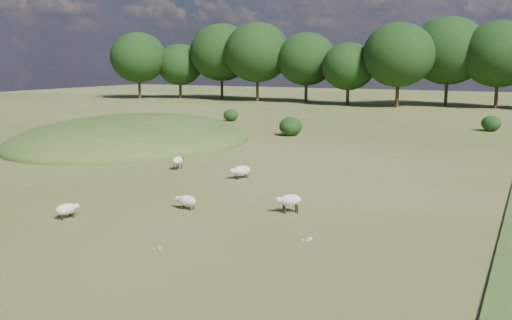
{
  "coord_description": "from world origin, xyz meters",
  "views": [
    {
      "loc": [
        14.46,
        -21.02,
        5.84
      ],
      "look_at": [
        2.0,
        4.0,
        1.0
      ],
      "focal_mm": 40.0,
      "sensor_mm": 36.0,
      "label": 1
    }
  ],
  "objects_px": {
    "sheep_2": "(241,170)",
    "sheep_3": "(186,201)",
    "sheep_5": "(178,160)",
    "sheep_4": "(290,200)",
    "sheep_1": "(67,209)"
  },
  "relations": [
    {
      "from": "sheep_2",
      "to": "sheep_4",
      "type": "relative_size",
      "value": 1.17
    },
    {
      "from": "sheep_5",
      "to": "sheep_3",
      "type": "bearing_deg",
      "value": -147.45
    },
    {
      "from": "sheep_4",
      "to": "sheep_5",
      "type": "relative_size",
      "value": 1.0
    },
    {
      "from": "sheep_2",
      "to": "sheep_3",
      "type": "distance_m",
      "value": 6.38
    },
    {
      "from": "sheep_3",
      "to": "sheep_5",
      "type": "distance_m",
      "value": 8.66
    },
    {
      "from": "sheep_4",
      "to": "sheep_3",
      "type": "bearing_deg",
      "value": -20.42
    },
    {
      "from": "sheep_2",
      "to": "sheep_3",
      "type": "relative_size",
      "value": 1.16
    },
    {
      "from": "sheep_3",
      "to": "sheep_4",
      "type": "xyz_separation_m",
      "value": [
        3.92,
        1.32,
        0.16
      ]
    },
    {
      "from": "sheep_2",
      "to": "sheep_5",
      "type": "height_order",
      "value": "sheep_5"
    },
    {
      "from": "sheep_2",
      "to": "sheep_3",
      "type": "xyz_separation_m",
      "value": [
        0.88,
        -6.32,
        -0.06
      ]
    },
    {
      "from": "sheep_3",
      "to": "sheep_2",
      "type": "bearing_deg",
      "value": -78.03
    },
    {
      "from": "sheep_1",
      "to": "sheep_4",
      "type": "distance_m",
      "value": 8.48
    },
    {
      "from": "sheep_2",
      "to": "sheep_5",
      "type": "distance_m",
      "value": 4.3
    },
    {
      "from": "sheep_3",
      "to": "sheep_4",
      "type": "distance_m",
      "value": 4.14
    },
    {
      "from": "sheep_4",
      "to": "sheep_5",
      "type": "height_order",
      "value": "sheep_4"
    }
  ]
}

